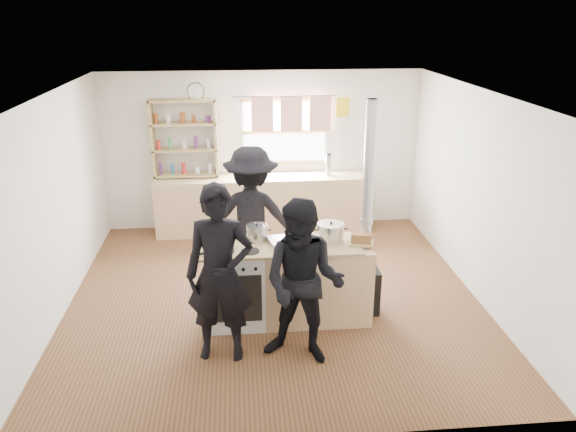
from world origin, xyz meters
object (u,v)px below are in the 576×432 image
(cooking_island, at_px, (290,282))
(person_near_left, at_px, (220,274))
(bread_board, at_px, (361,240))
(person_far, at_px, (252,217))
(flue_heater, at_px, (364,261))
(person_near_right, at_px, (303,283))
(stockpot_counter, at_px, (331,232))
(roast_tray, at_px, (285,241))
(stockpot_stove, at_px, (257,233))
(skillet_greens, at_px, (220,249))
(thermos, at_px, (328,165))

(cooking_island, relative_size, person_near_left, 1.07)
(bread_board, distance_m, person_near_left, 1.66)
(cooking_island, bearing_deg, person_far, 112.60)
(flue_heater, distance_m, person_near_left, 1.82)
(person_near_right, bearing_deg, stockpot_counter, 85.83)
(person_near_left, bearing_deg, stockpot_counter, 37.49)
(cooking_island, relative_size, person_far, 1.08)
(roast_tray, relative_size, person_far, 0.22)
(stockpot_counter, distance_m, bread_board, 0.35)
(stockpot_counter, relative_size, person_near_right, 0.18)
(stockpot_stove, bearing_deg, roast_tray, -25.86)
(skillet_greens, xyz_separation_m, person_near_left, (0.00, -0.53, -0.04))
(thermos, height_order, stockpot_counter, thermos)
(thermos, distance_m, stockpot_stove, 2.88)
(thermos, bearing_deg, skillet_greens, -119.50)
(bread_board, bearing_deg, flue_heater, 61.62)
(flue_heater, xyz_separation_m, person_near_right, (-0.82, -0.90, 0.21))
(person_near_left, bearing_deg, roast_tray, 50.52)
(stockpot_stove, bearing_deg, cooking_island, -25.26)
(thermos, bearing_deg, flue_heater, -90.03)
(cooking_island, bearing_deg, person_near_right, -86.01)
(bread_board, relative_size, person_far, 0.18)
(person_near_left, distance_m, person_near_right, 0.83)
(thermos, distance_m, stockpot_counter, 2.72)
(thermos, relative_size, stockpot_stove, 1.34)
(flue_heater, bearing_deg, person_near_left, -154.95)
(person_far, bearing_deg, skillet_greens, 77.93)
(thermos, bearing_deg, cooking_island, -107.51)
(stockpot_counter, bearing_deg, roast_tray, -173.80)
(skillet_greens, height_order, bread_board, bread_board)
(flue_heater, bearing_deg, stockpot_counter, -176.13)
(cooking_island, height_order, person_near_right, person_near_right)
(thermos, xyz_separation_m, person_far, (-1.27, -1.82, -0.15))
(roast_tray, xyz_separation_m, person_near_left, (-0.70, -0.68, -0.04))
(cooking_island, distance_m, roast_tray, 0.50)
(stockpot_stove, relative_size, flue_heater, 0.10)
(cooking_island, relative_size, person_near_right, 1.15)
(cooking_island, xyz_separation_m, stockpot_counter, (0.47, 0.08, 0.57))
(stockpot_stove, height_order, person_far, person_far)
(stockpot_counter, xyz_separation_m, person_far, (-0.86, 0.87, -0.12))
(skillet_greens, distance_m, person_near_left, 0.53)
(roast_tray, distance_m, person_near_left, 0.98)
(stockpot_stove, xyz_separation_m, person_near_left, (-0.41, -0.82, -0.10))
(stockpot_counter, bearing_deg, thermos, 81.41)
(person_far, bearing_deg, thermos, -117.75)
(skillet_greens, bearing_deg, cooking_island, 9.45)
(thermos, distance_m, person_near_right, 3.66)
(person_near_right, bearing_deg, thermos, 98.13)
(cooking_island, xyz_separation_m, person_near_right, (0.06, -0.79, 0.39))
(skillet_greens, distance_m, stockpot_counter, 1.25)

